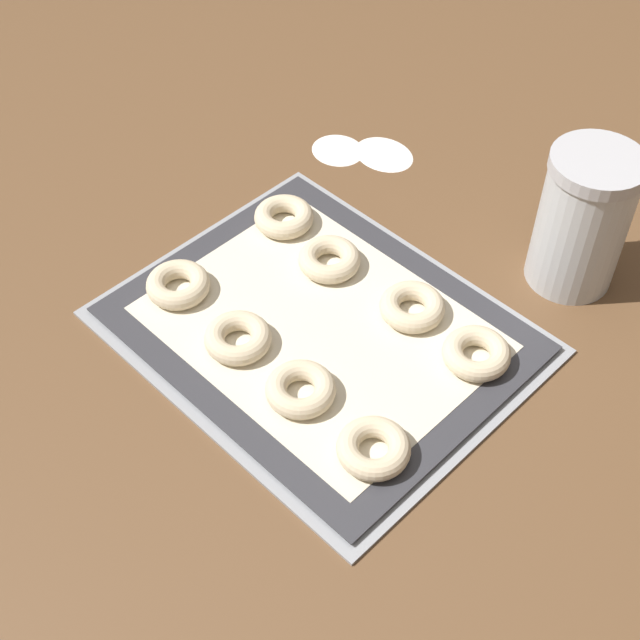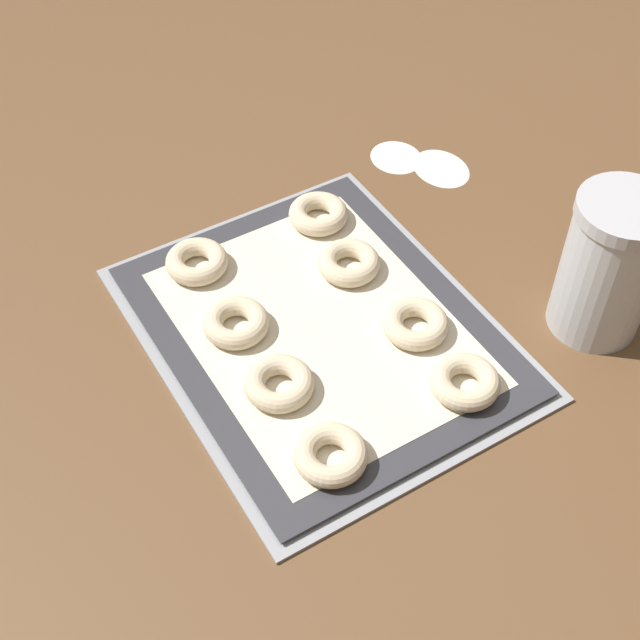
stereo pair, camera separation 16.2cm
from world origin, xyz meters
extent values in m
plane|color=brown|center=(0.00, 0.00, 0.00)|extent=(2.80, 2.80, 0.00)
cube|color=#93969B|center=(-0.01, -0.02, 0.00)|extent=(0.45, 0.37, 0.01)
cube|color=#333338|center=(-0.01, -0.02, 0.01)|extent=(0.42, 0.34, 0.00)
cube|color=beige|center=(-0.01, -0.02, 0.01)|extent=(0.36, 0.28, 0.00)
torus|color=beige|center=(-0.16, -0.09, 0.02)|extent=(0.08, 0.08, 0.02)
torus|color=beige|center=(-0.05, -0.10, 0.02)|extent=(0.08, 0.08, 0.02)
torus|color=beige|center=(0.05, -0.10, 0.02)|extent=(0.08, 0.08, 0.02)
torus|color=beige|center=(0.15, -0.10, 0.02)|extent=(0.08, 0.08, 0.02)
torus|color=beige|center=(-0.16, 0.08, 0.02)|extent=(0.08, 0.08, 0.02)
torus|color=beige|center=(-0.07, 0.06, 0.02)|extent=(0.08, 0.08, 0.02)
torus|color=beige|center=(0.05, 0.07, 0.02)|extent=(0.08, 0.08, 0.02)
torus|color=beige|center=(0.15, 0.07, 0.02)|extent=(0.08, 0.08, 0.02)
cylinder|color=silver|center=(0.14, 0.26, 0.08)|extent=(0.10, 0.10, 0.16)
cylinder|color=#B2B2B7|center=(0.14, 0.26, 0.17)|extent=(0.11, 0.11, 0.02)
ellipsoid|color=white|center=(-0.18, 0.28, 0.00)|extent=(0.09, 0.07, 0.00)
ellipsoid|color=white|center=(-0.23, 0.24, 0.00)|extent=(0.08, 0.07, 0.00)
camera|label=1|loc=(0.47, -0.49, 0.77)|focal=50.00mm
camera|label=2|loc=(0.57, -0.36, 0.77)|focal=50.00mm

